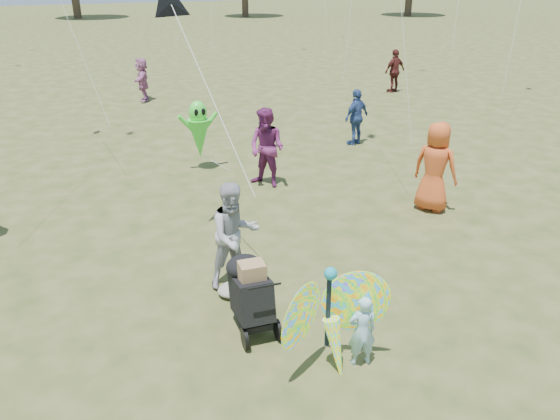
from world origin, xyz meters
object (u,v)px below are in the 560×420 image
(crowd_c, at_px, (356,117))
(crowd_j, at_px, (142,79))
(alien_kite, at_px, (199,132))
(jogging_stroller, at_px, (250,290))
(crowd_e, at_px, (267,148))
(child_girl, at_px, (362,331))
(adult_man, at_px, (235,235))
(butterfly_kite, at_px, (331,321))
(crowd_h, at_px, (395,71))
(crowd_a, at_px, (435,167))

(crowd_c, xyz_separation_m, crowd_j, (-4.37, 8.19, 0.01))
(alien_kite, bearing_deg, jogging_stroller, -101.17)
(jogging_stroller, bearing_deg, crowd_e, 70.39)
(crowd_j, height_order, alien_kite, alien_kite)
(child_girl, height_order, crowd_j, crowd_j)
(crowd_e, bearing_deg, adult_man, -63.44)
(butterfly_kite, bearing_deg, jogging_stroller, 116.88)
(adult_man, height_order, alien_kite, alien_kite)
(crowd_c, height_order, butterfly_kite, crowd_c)
(crowd_j, bearing_deg, adult_man, 10.07)
(crowd_h, xyz_separation_m, jogging_stroller, (-11.25, -12.47, -0.24))
(crowd_e, bearing_deg, crowd_a, 10.56)
(crowd_a, xyz_separation_m, alien_kite, (-3.67, 4.43, 0.03))
(adult_man, distance_m, jogging_stroller, 1.25)
(crowd_j, bearing_deg, crowd_e, 20.11)
(child_girl, relative_size, alien_kite, 0.57)
(child_girl, relative_size, crowd_h, 0.59)
(crowd_h, relative_size, crowd_j, 1.06)
(child_girl, bearing_deg, crowd_h, -113.15)
(crowd_h, distance_m, jogging_stroller, 16.80)
(crowd_j, bearing_deg, crowd_a, 30.51)
(child_girl, xyz_separation_m, crowd_e, (1.40, 6.27, 0.41))
(adult_man, height_order, crowd_c, adult_man)
(crowd_e, height_order, butterfly_kite, crowd_e)
(adult_man, bearing_deg, child_girl, -77.15)
(child_girl, bearing_deg, butterfly_kite, -0.37)
(child_girl, height_order, crowd_c, crowd_c)
(crowd_a, relative_size, crowd_e, 1.03)
(child_girl, distance_m, butterfly_kite, 0.45)
(adult_man, xyz_separation_m, alien_kite, (1.10, 5.52, 0.11))
(jogging_stroller, bearing_deg, butterfly_kite, -57.02)
(crowd_c, height_order, crowd_h, crowd_h)
(crowd_e, height_order, crowd_h, crowd_e)
(crowd_j, relative_size, jogging_stroller, 1.47)
(crowd_a, xyz_separation_m, crowd_j, (-3.36, 12.85, -0.13))
(crowd_c, distance_m, alien_kite, 4.69)
(crowd_j, bearing_deg, alien_kite, 13.73)
(crowd_a, xyz_separation_m, butterfly_kite, (-4.39, -3.48, -0.24))
(alien_kite, bearing_deg, crowd_e, -58.49)
(crowd_j, bearing_deg, crowd_c, 43.93)
(crowd_a, bearing_deg, crowd_j, -15.03)
(crowd_a, distance_m, crowd_j, 13.28)
(crowd_j, bearing_deg, crowd_h, 90.35)
(crowd_e, bearing_deg, crowd_h, 96.68)
(adult_man, bearing_deg, crowd_e, 55.83)
(crowd_e, distance_m, butterfly_kite, 6.43)
(crowd_j, height_order, jogging_stroller, crowd_j)
(crowd_h, bearing_deg, adult_man, 36.77)
(jogging_stroller, xyz_separation_m, alien_kite, (1.33, 6.72, 0.36))
(jogging_stroller, xyz_separation_m, butterfly_kite, (0.60, -1.19, 0.09))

